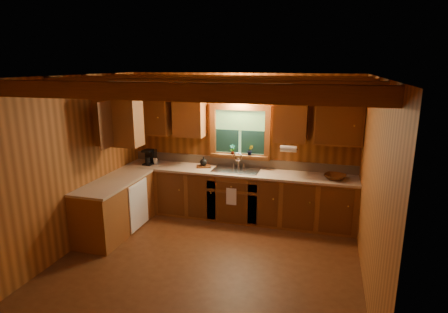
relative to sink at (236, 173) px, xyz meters
The scene contains 20 objects.
room 1.66m from the sink, 90.00° to the right, with size 4.20×4.20×4.20m.
ceiling_beams 2.29m from the sink, 90.00° to the right, with size 4.20×2.54×0.18m.
base_cabinets 0.73m from the sink, 147.14° to the right, with size 4.20×2.22×0.86m.
countertop 0.57m from the sink, 146.97° to the right, with size 4.20×2.24×0.04m.
backsplash 0.31m from the sink, 90.00° to the left, with size 4.20×0.02×0.16m, color tan.
dishwasher_panel 1.79m from the sink, 147.88° to the right, with size 0.02×0.60×0.80m, color white.
upper_cabinets 1.15m from the sink, 162.32° to the right, with size 4.19×1.77×0.78m.
window 0.72m from the sink, 90.00° to the left, with size 1.12×0.08×1.00m.
window_sill 0.34m from the sink, 90.00° to the left, with size 1.06×0.14×0.04m, color brown.
wall_sconce 1.32m from the sink, 90.00° to the left, with size 0.45×0.21×0.17m.
paper_towel_roll 1.06m from the sink, ahead, with size 0.11×0.11×0.27m, color white.
dish_towel 0.48m from the sink, 90.00° to the right, with size 0.18×0.01×0.30m, color white.
sink is the anchor object (origin of this frame).
coffee_maker 1.71m from the sink, behind, with size 0.16×0.21×0.29m.
utensil_crock 1.58m from the sink, behind, with size 0.11×0.11×0.30m.
cutting_board 0.64m from the sink, behind, with size 0.26×0.18×0.02m, color #592D13.
teakettle 0.65m from the sink, behind, with size 0.13×0.13×0.17m.
wicker_basket 1.70m from the sink, ahead, with size 0.35×0.35×0.08m, color #48230C.
potted_plant_left 0.44m from the sink, 122.17° to the left, with size 0.10×0.07×0.19m, color #592D13.
potted_plant_right 0.48m from the sink, 46.03° to the left, with size 0.11×0.09×0.19m, color #592D13.
Camera 1 is at (1.52, -4.58, 2.76)m, focal length 29.66 mm.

